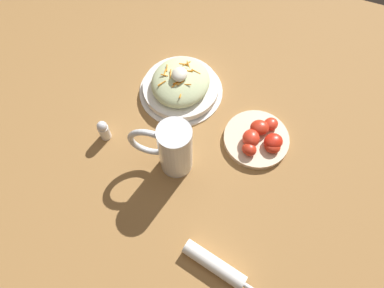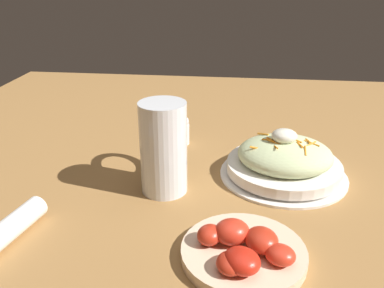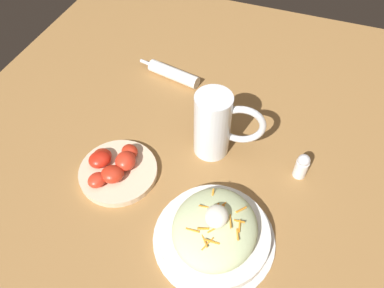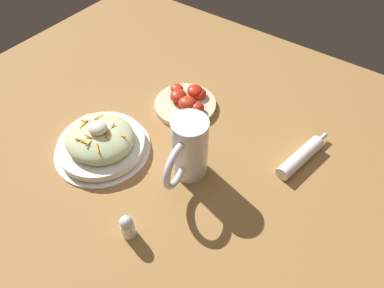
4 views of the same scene
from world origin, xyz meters
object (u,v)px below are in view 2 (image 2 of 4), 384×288
object	(u,v)px
napkin_roll	(4,233)
tomato_plate	(243,250)
salad_plate	(284,160)
beer_mug	(164,150)
salt_shaker	(183,130)

from	to	relation	value
napkin_roll	tomato_plate	bearing A→B (deg)	-179.72
salad_plate	beer_mug	distance (m)	0.23
salad_plate	salt_shaker	bearing A→B (deg)	-30.83
salt_shaker	tomato_plate	bearing A→B (deg)	109.45
salad_plate	tomato_plate	xyz separation A→B (m)	(0.07, 0.25, -0.01)
tomato_plate	salt_shaker	distance (m)	0.40
salad_plate	napkin_roll	size ratio (longest dim) A/B	1.28
salad_plate	napkin_roll	world-z (taller)	salad_plate
salad_plate	tomato_plate	size ratio (longest dim) A/B	1.38
tomato_plate	salad_plate	bearing A→B (deg)	-106.40
tomato_plate	salt_shaker	xyz separation A→B (m)	(0.13, -0.38, 0.02)
salad_plate	beer_mug	xyz separation A→B (m)	(0.21, 0.07, 0.04)
beer_mug	salt_shaker	xyz separation A→B (m)	(-0.01, -0.20, -0.04)
beer_mug	tomato_plate	xyz separation A→B (m)	(-0.14, 0.18, -0.06)
tomato_plate	salt_shaker	size ratio (longest dim) A/B	2.61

